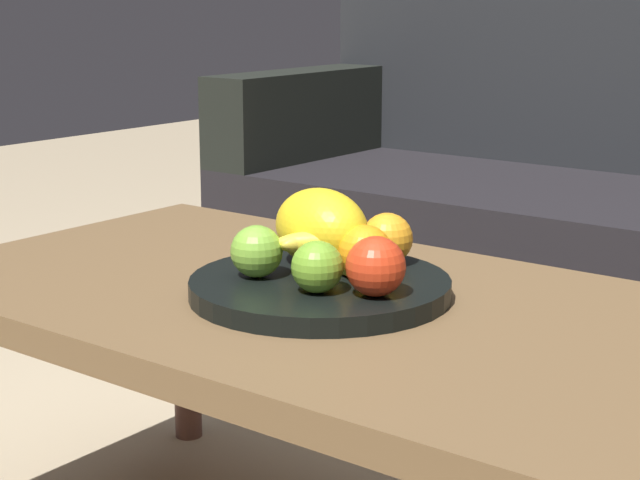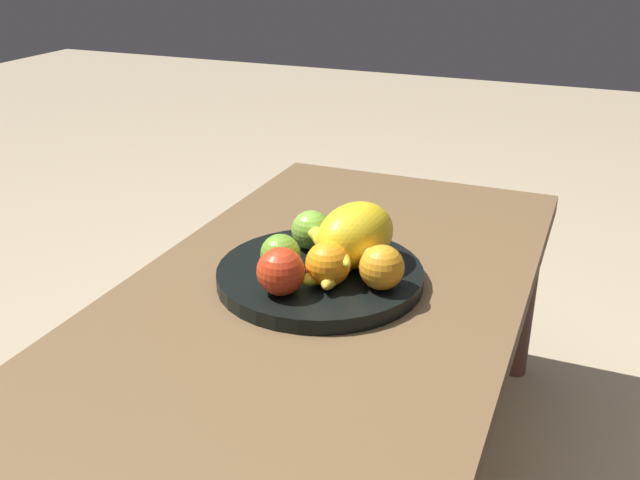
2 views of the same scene
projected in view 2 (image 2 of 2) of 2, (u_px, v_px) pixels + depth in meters
coffee_table at (322, 313)px, 1.16m from camera, size 1.17×0.62×0.43m
fruit_bowl at (320, 275)px, 1.15m from camera, size 0.33×0.33×0.03m
melon_large_front at (355, 235)px, 1.14m from camera, size 0.17×0.14×0.10m
orange_front at (382, 267)px, 1.07m from camera, size 0.07×0.07×0.07m
orange_left at (328, 264)px, 1.08m from camera, size 0.07×0.07×0.07m
apple_front at (281, 271)px, 1.06m from camera, size 0.07×0.07×0.07m
apple_left at (280, 254)px, 1.12m from camera, size 0.06×0.06×0.06m
apple_right at (311, 230)px, 1.21m from camera, size 0.07×0.07×0.07m
banana_bunch at (336, 256)px, 1.12m from camera, size 0.16×0.16×0.06m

